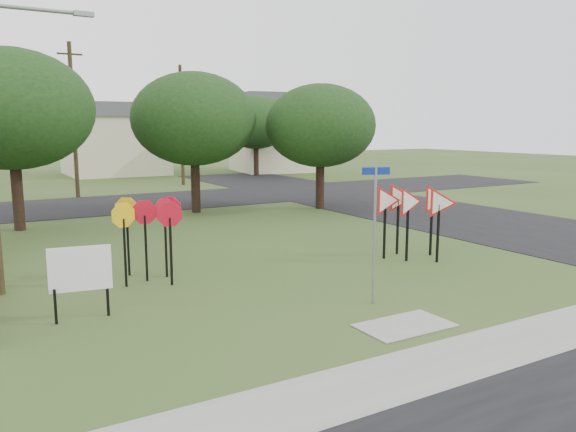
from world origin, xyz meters
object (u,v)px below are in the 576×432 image
object	(u,v)px
street_name_sign	(375,227)
stop_sign_cluster	(150,219)
yield_sign_cluster	(413,204)
info_board	(80,272)

from	to	relation	value
street_name_sign	stop_sign_cluster	size ratio (longest dim) A/B	1.44
stop_sign_cluster	yield_sign_cluster	bearing A→B (deg)	-11.76
street_name_sign	yield_sign_cluster	bearing A→B (deg)	37.41
stop_sign_cluster	info_board	bearing A→B (deg)	-133.06
street_name_sign	info_board	size ratio (longest dim) A/B	1.99
street_name_sign	stop_sign_cluster	xyz separation A→B (m)	(-3.94, 4.73, -0.16)
yield_sign_cluster	info_board	bearing A→B (deg)	-175.61
street_name_sign	info_board	distance (m)	6.68
stop_sign_cluster	info_board	distance (m)	3.40
yield_sign_cluster	info_board	size ratio (longest dim) A/B	1.63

